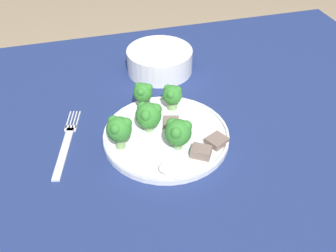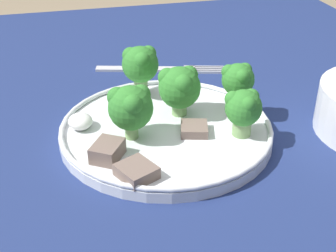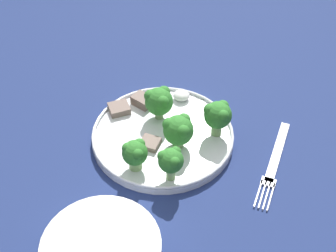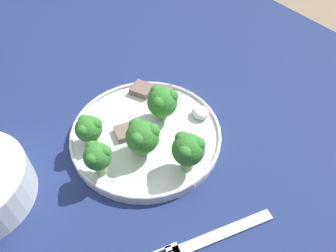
# 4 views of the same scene
# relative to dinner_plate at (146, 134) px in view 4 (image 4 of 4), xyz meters

# --- Properties ---
(table) EXTENTS (1.21, 1.02, 0.77)m
(table) POSITION_rel_dinner_plate_xyz_m (0.05, -0.02, -0.11)
(table) COLOR navy
(table) RESTS_ON ground_plane
(dinner_plate) EXTENTS (0.25, 0.25, 0.02)m
(dinner_plate) POSITION_rel_dinner_plate_xyz_m (0.00, 0.00, 0.00)
(dinner_plate) COLOR white
(dinner_plate) RESTS_ON table
(fork) EXTENTS (0.07, 0.20, 0.00)m
(fork) POSITION_rel_dinner_plate_xyz_m (-0.19, 0.04, -0.01)
(fork) COLOR silver
(fork) RESTS_ON table
(broccoli_floret_near_rim_left) EXTENTS (0.05, 0.05, 0.06)m
(broccoli_floret_near_rim_left) POSITION_rel_dinner_plate_xyz_m (0.01, -0.04, 0.04)
(broccoli_floret_near_rim_left) COLOR #7FA866
(broccoli_floret_near_rim_left) RESTS_ON dinner_plate
(broccoli_floret_center_left) EXTENTS (0.05, 0.05, 0.07)m
(broccoli_floret_center_left) POSITION_rel_dinner_plate_xyz_m (-0.09, -0.01, 0.05)
(broccoli_floret_center_left) COLOR #7FA866
(broccoli_floret_center_left) RESTS_ON dinner_plate
(broccoli_floret_back_left) EXTENTS (0.04, 0.04, 0.06)m
(broccoli_floret_back_left) POSITION_rel_dinner_plate_xyz_m (-0.02, 0.10, 0.04)
(broccoli_floret_back_left) COLOR #7FA866
(broccoli_floret_back_left) RESTS_ON dinner_plate
(broccoli_floret_front_left) EXTENTS (0.05, 0.05, 0.06)m
(broccoli_floret_front_left) POSITION_rel_dinner_plate_xyz_m (-0.03, 0.02, 0.04)
(broccoli_floret_front_left) COLOR #7FA866
(broccoli_floret_front_left) RESTS_ON dinner_plate
(broccoli_floret_center_back) EXTENTS (0.04, 0.04, 0.06)m
(broccoli_floret_center_back) POSITION_rel_dinner_plate_xyz_m (0.04, 0.08, 0.04)
(broccoli_floret_center_back) COLOR #7FA866
(broccoli_floret_center_back) RESTS_ON dinner_plate
(meat_slice_front_slice) EXTENTS (0.04, 0.04, 0.01)m
(meat_slice_front_slice) POSITION_rel_dinner_plate_xyz_m (0.02, 0.03, 0.01)
(meat_slice_front_slice) COLOR #756056
(meat_slice_front_slice) RESTS_ON dinner_plate
(meat_slice_middle_slice) EXTENTS (0.05, 0.04, 0.02)m
(meat_slice_middle_slice) POSITION_rel_dinner_plate_xyz_m (0.05, -0.08, 0.01)
(meat_slice_middle_slice) COLOR #756056
(meat_slice_middle_slice) RESTS_ON dinner_plate
(meat_slice_rear_slice) EXTENTS (0.05, 0.05, 0.01)m
(meat_slice_rear_slice) POSITION_rel_dinner_plate_xyz_m (0.09, -0.05, 0.01)
(meat_slice_rear_slice) COLOR #756056
(meat_slice_rear_slice) RESTS_ON dinner_plate
(sauce_dollop) EXTENTS (0.03, 0.03, 0.02)m
(sauce_dollop) POSITION_rel_dinner_plate_xyz_m (-0.02, -0.10, 0.01)
(sauce_dollop) COLOR white
(sauce_dollop) RESTS_ON dinner_plate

